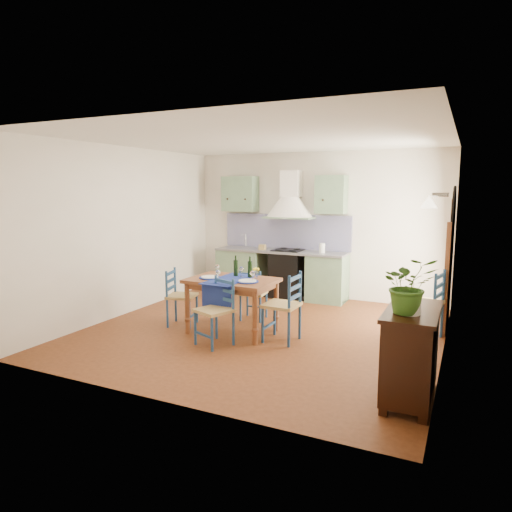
# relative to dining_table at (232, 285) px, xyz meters

# --- Properties ---
(floor) EXTENTS (5.00, 5.00, 0.00)m
(floor) POSITION_rel_dining_table_xyz_m (0.38, 0.24, -0.71)
(floor) COLOR #4E2510
(floor) RESTS_ON ground
(back_wall) EXTENTS (5.00, 0.96, 2.80)m
(back_wall) POSITION_rel_dining_table_xyz_m (-0.09, 2.53, 0.34)
(back_wall) COLOR silver
(back_wall) RESTS_ON ground
(right_wall) EXTENTS (0.26, 5.00, 2.80)m
(right_wall) POSITION_rel_dining_table_xyz_m (2.87, 0.51, 0.63)
(right_wall) COLOR silver
(right_wall) RESTS_ON ground
(left_wall) EXTENTS (0.04, 5.00, 2.80)m
(left_wall) POSITION_rel_dining_table_xyz_m (-2.12, 0.24, 0.69)
(left_wall) COLOR silver
(left_wall) RESTS_ON ground
(ceiling) EXTENTS (5.00, 5.00, 0.01)m
(ceiling) POSITION_rel_dining_table_xyz_m (0.38, 0.24, 2.10)
(ceiling) COLOR silver
(ceiling) RESTS_ON back_wall
(dining_table) EXTENTS (1.28, 0.97, 1.12)m
(dining_table) POSITION_rel_dining_table_xyz_m (0.00, 0.00, 0.00)
(dining_table) COLOR brown
(dining_table) RESTS_ON ground
(chair_near) EXTENTS (0.55, 0.55, 0.92)m
(chair_near) POSITION_rel_dining_table_xyz_m (0.06, -0.57, -0.23)
(chair_near) COLOR navy
(chair_near) RESTS_ON ground
(chair_far) EXTENTS (0.43, 0.43, 0.83)m
(chair_far) POSITION_rel_dining_table_xyz_m (-0.00, 0.71, -0.28)
(chair_far) COLOR navy
(chair_far) RESTS_ON ground
(chair_left) EXTENTS (0.50, 0.50, 0.88)m
(chair_left) POSITION_rel_dining_table_xyz_m (-0.90, -0.03, -0.25)
(chair_left) COLOR navy
(chair_left) RESTS_ON ground
(chair_right) EXTENTS (0.47, 0.47, 0.98)m
(chair_right) POSITION_rel_dining_table_xyz_m (0.84, -0.06, -0.20)
(chair_right) COLOR navy
(chair_right) RESTS_ON ground
(chair_spare) EXTENTS (0.55, 0.55, 0.99)m
(chair_spare) POSITION_rel_dining_table_xyz_m (2.61, 0.90, -0.20)
(chair_spare) COLOR navy
(chair_spare) RESTS_ON ground
(sideboard) EXTENTS (0.50, 1.05, 0.94)m
(sideboard) POSITION_rel_dining_table_xyz_m (2.64, -1.16, -0.20)
(sideboard) COLOR black
(sideboard) RESTS_ON ground
(potted_plant) EXTENTS (0.62, 0.58, 0.55)m
(potted_plant) POSITION_rel_dining_table_xyz_m (2.61, -1.34, 0.50)
(potted_plant) COLOR #32601B
(potted_plant) RESTS_ON sideboard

